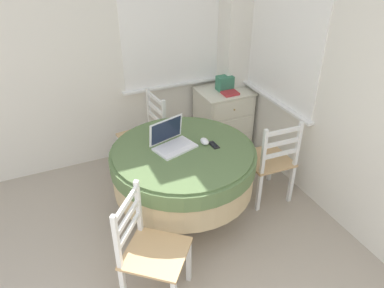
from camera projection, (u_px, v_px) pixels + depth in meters
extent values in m
cube|color=white|center=(25.00, 57.00, 3.48)|extent=(4.57, 0.06, 2.55)
cube|color=white|center=(171.00, 19.00, 3.86)|extent=(1.10, 0.01, 1.42)
cube|color=white|center=(174.00, 85.00, 4.21)|extent=(1.18, 0.07, 0.02)
cube|color=white|center=(285.00, 29.00, 3.51)|extent=(0.01, 1.10, 1.42)
cube|color=white|center=(274.00, 100.00, 3.87)|extent=(0.07, 1.18, 0.02)
cube|color=white|center=(235.00, 35.00, 4.11)|extent=(0.28, 0.28, 2.55)
cylinder|color=#4C3D2D|center=(184.00, 214.00, 3.49)|extent=(0.36, 0.36, 0.03)
cylinder|color=#4C3D2D|center=(184.00, 184.00, 3.31)|extent=(0.11, 0.11, 0.69)
cylinder|color=tan|center=(183.00, 168.00, 3.22)|extent=(1.21, 1.21, 0.35)
cylinder|color=#567042|center=(183.00, 158.00, 3.16)|extent=(1.23, 1.23, 0.13)
cylinder|color=#567042|center=(183.00, 150.00, 3.12)|extent=(1.18, 1.18, 0.02)
cube|color=white|center=(175.00, 148.00, 3.12)|extent=(0.38, 0.30, 0.02)
cube|color=silver|center=(174.00, 146.00, 3.12)|extent=(0.32, 0.21, 0.00)
cube|color=white|center=(166.00, 130.00, 3.14)|extent=(0.33, 0.12, 0.21)
cube|color=#192338|center=(166.00, 130.00, 3.13)|extent=(0.29, 0.11, 0.19)
ellipsoid|color=white|center=(205.00, 141.00, 3.18)|extent=(0.06, 0.10, 0.05)
cube|color=black|center=(214.00, 145.00, 3.16)|extent=(0.06, 0.12, 0.01)
cube|color=black|center=(214.00, 144.00, 3.16)|extent=(0.04, 0.09, 0.00)
cube|color=tan|center=(142.00, 137.00, 3.90)|extent=(0.46, 0.45, 0.02)
cube|color=white|center=(121.00, 152.00, 4.06)|extent=(0.04, 0.04, 0.41)
cube|color=white|center=(134.00, 168.00, 3.80)|extent=(0.04, 0.04, 0.41)
cube|color=white|center=(151.00, 143.00, 4.22)|extent=(0.04, 0.04, 0.41)
cube|color=white|center=(166.00, 158.00, 3.97)|extent=(0.04, 0.04, 0.41)
cube|color=white|center=(149.00, 107.00, 3.99)|extent=(0.04, 0.04, 0.44)
cube|color=white|center=(164.00, 120.00, 3.73)|extent=(0.04, 0.04, 0.44)
cube|color=white|center=(155.00, 99.00, 3.77)|extent=(0.06, 0.35, 0.04)
cube|color=white|center=(156.00, 109.00, 3.83)|extent=(0.06, 0.35, 0.04)
cube|color=white|center=(157.00, 119.00, 3.89)|extent=(0.06, 0.35, 0.04)
cube|color=tan|center=(267.00, 159.00, 3.56)|extent=(0.42, 0.43, 0.02)
cube|color=white|center=(270.00, 164.00, 3.87)|extent=(0.04, 0.04, 0.41)
cube|color=white|center=(240.00, 171.00, 3.76)|extent=(0.04, 0.04, 0.41)
cube|color=white|center=(291.00, 184.00, 3.58)|extent=(0.04, 0.04, 0.41)
cube|color=white|center=(259.00, 193.00, 3.47)|extent=(0.04, 0.04, 0.41)
cube|color=white|center=(298.00, 144.00, 3.35)|extent=(0.03, 0.03, 0.44)
cube|color=white|center=(264.00, 152.00, 3.23)|extent=(0.03, 0.03, 0.44)
cube|color=white|center=(284.00, 131.00, 3.20)|extent=(0.35, 0.04, 0.04)
cube|color=white|center=(282.00, 143.00, 3.26)|extent=(0.35, 0.04, 0.04)
cube|color=white|center=(280.00, 154.00, 3.32)|extent=(0.35, 0.04, 0.04)
cube|color=tan|center=(156.00, 253.00, 2.57)|extent=(0.58, 0.58, 0.02)
cube|color=white|center=(189.00, 261.00, 2.78)|extent=(0.05, 0.05, 0.41)
cube|color=white|center=(143.00, 251.00, 2.87)|extent=(0.05, 0.05, 0.41)
cube|color=white|center=(117.00, 242.00, 2.34)|extent=(0.05, 0.05, 0.44)
cube|color=white|center=(138.00, 206.00, 2.63)|extent=(0.05, 0.05, 0.44)
cube|color=white|center=(126.00, 204.00, 2.40)|extent=(0.24, 0.29, 0.04)
cube|color=white|center=(127.00, 217.00, 2.46)|extent=(0.24, 0.29, 0.04)
cube|color=white|center=(129.00, 230.00, 2.52)|extent=(0.24, 0.29, 0.04)
cube|color=silver|center=(223.00, 119.00, 4.42)|extent=(0.56, 0.48, 0.69)
cube|color=silver|center=(224.00, 91.00, 4.24)|extent=(0.58, 0.50, 0.02)
cube|color=white|center=(234.00, 109.00, 4.11)|extent=(0.49, 0.01, 0.20)
sphere|color=olive|center=(234.00, 110.00, 4.11)|extent=(0.02, 0.02, 0.02)
cube|color=white|center=(233.00, 128.00, 4.23)|extent=(0.49, 0.01, 0.20)
sphere|color=olive|center=(233.00, 128.00, 4.23)|extent=(0.02, 0.02, 0.02)
cube|color=white|center=(232.00, 145.00, 4.35)|extent=(0.49, 0.01, 0.20)
sphere|color=olive|center=(232.00, 145.00, 4.35)|extent=(0.02, 0.02, 0.02)
cube|color=#387A5B|center=(225.00, 83.00, 4.20)|extent=(0.18, 0.12, 0.16)
cube|color=#BC3338|center=(228.00, 91.00, 4.17)|extent=(0.17, 0.25, 0.02)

